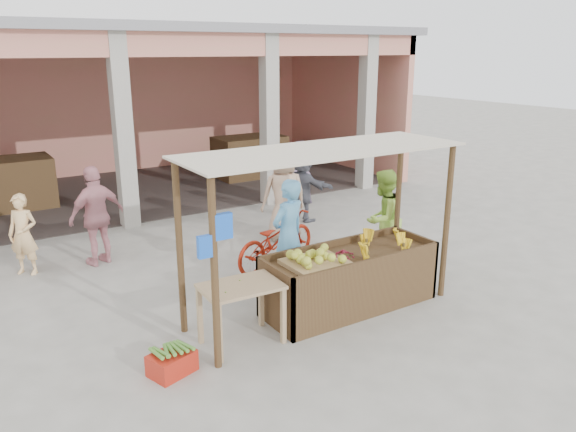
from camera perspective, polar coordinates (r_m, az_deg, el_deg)
ground at (r=8.19m, az=3.42°, el=-9.96°), size 60.00×60.00×0.00m
market_building at (r=15.50m, az=-16.37°, el=12.43°), size 14.40×6.40×4.20m
fruit_stall at (r=8.30m, az=6.28°, el=-6.61°), size 2.60×0.95×0.80m
stall_awning at (r=7.56m, az=3.32°, el=3.72°), size 4.09×1.35×2.39m
banana_heap at (r=8.43m, az=9.61°, el=-2.70°), size 1.15×0.63×0.21m
melon_tray at (r=7.73m, az=2.85°, el=-4.33°), size 0.82×0.71×0.21m
berry_heap at (r=8.00m, az=5.60°, el=-3.91°), size 0.43×0.35×0.14m
side_table at (r=7.19m, az=-4.79°, el=-8.01°), size 1.03×0.72×0.81m
papaya_pile at (r=7.09m, az=-4.84°, el=-6.21°), size 0.74×0.42×0.21m
red_crate at (r=6.92m, az=-11.70°, el=-14.42°), size 0.60×0.50×0.26m
plantain_bundle at (r=6.84m, az=-11.79°, el=-13.19°), size 0.40×0.28×0.08m
produce_sacks at (r=13.78m, az=0.02°, el=2.40°), size 0.90×0.68×0.55m
vendor_blue at (r=8.69m, az=0.03°, el=-1.57°), size 0.83×0.70×1.90m
vendor_green at (r=9.76m, az=9.61°, el=-0.03°), size 0.97×0.72×1.81m
motorcycle at (r=9.73m, az=-1.24°, el=-2.33°), size 1.17×2.03×1.01m
shopper_b at (r=10.27m, az=-18.87°, el=0.35°), size 1.23×0.90×1.88m
shopper_c at (r=10.98m, az=-0.43°, el=2.68°), size 1.10×0.85×2.03m
shopper_d at (r=12.28m, az=1.46°, el=3.21°), size 1.02×1.61×1.62m
shopper_e at (r=10.33m, az=-25.32°, el=-1.57°), size 0.67×0.65×1.44m
shopper_f at (r=13.61m, az=1.06°, el=4.71°), size 0.88×0.58×1.70m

